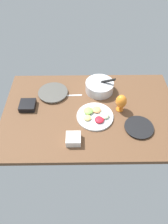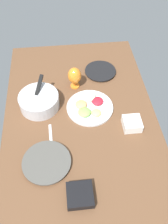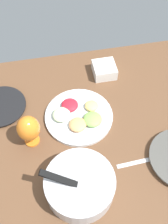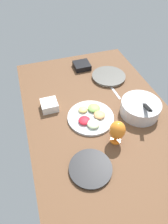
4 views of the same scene
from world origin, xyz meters
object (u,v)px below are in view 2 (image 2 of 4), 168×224
at_px(mixing_bowl, 39,101).
at_px(square_bowl_black, 80,195).
at_px(square_bowl_white, 132,123).
at_px(fruit_platter, 90,107).
at_px(dinner_plate_right, 100,71).
at_px(dinner_plate_left, 47,162).
at_px(hurricane_glass_orange, 75,76).

height_order(mixing_bowl, square_bowl_black, mixing_bowl).
relative_size(mixing_bowl, square_bowl_white, 2.42).
bearing_deg(square_bowl_white, fruit_platter, 53.84).
relative_size(fruit_platter, square_bowl_white, 2.77).
bearing_deg(mixing_bowl, dinner_plate_right, -57.22).
xyz_separation_m(dinner_plate_right, mixing_bowl, (-0.31, 0.48, 0.05)).
xyz_separation_m(fruit_platter, square_bowl_black, (-0.62, 0.13, 0.01)).
height_order(dinner_plate_left, square_bowl_white, square_bowl_white).
relative_size(dinner_plate_right, fruit_platter, 0.76).
relative_size(dinner_plate_right, square_bowl_black, 1.73).
distance_m(dinner_plate_right, square_bowl_white, 0.57).
height_order(hurricane_glass_orange, square_bowl_white, hurricane_glass_orange).
xyz_separation_m(fruit_platter, hurricane_glass_orange, (0.23, 0.08, 0.09)).
bearing_deg(square_bowl_white, dinner_plate_left, 110.84).
distance_m(dinner_plate_right, hurricane_glass_orange, 0.27).
height_order(fruit_platter, square_bowl_white, square_bowl_white).
height_order(dinner_plate_right, square_bowl_black, square_bowl_black).
xyz_separation_m(mixing_bowl, square_bowl_white, (-0.24, -0.60, -0.02)).
height_order(square_bowl_white, square_bowl_black, square_bowl_white).
distance_m(dinner_plate_left, hurricane_glass_orange, 0.67).
height_order(mixing_bowl, square_bowl_white, mixing_bowl).
bearing_deg(dinner_plate_left, square_bowl_white, -69.16).
bearing_deg(fruit_platter, dinner_plate_right, -19.74).
relative_size(dinner_plate_left, hurricane_glass_orange, 1.68).
distance_m(mixing_bowl, hurricane_glass_orange, 0.32).
bearing_deg(fruit_platter, dinner_plate_left, 142.85).
bearing_deg(dinner_plate_left, square_bowl_black, -141.03).
xyz_separation_m(fruit_platter, square_bowl_white, (-0.19, -0.26, 0.02)).
bearing_deg(dinner_plate_right, fruit_platter, 160.26).
distance_m(dinner_plate_left, square_bowl_white, 0.60).
relative_size(hurricane_glass_orange, square_bowl_white, 1.47).
relative_size(dinner_plate_left, mixing_bowl, 1.02).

